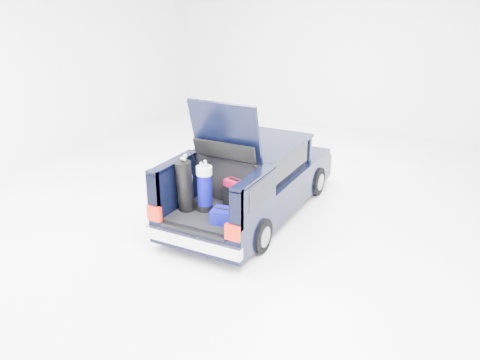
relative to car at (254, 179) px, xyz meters
The scene contains 6 objects.
ground 0.68m from the car, 90.00° to the right, with size 14.00×14.00×0.00m, color white.
car is the anchor object (origin of this frame).
red_suitcase 1.22m from the car, 81.14° to the right, with size 0.36×0.29×0.54m.
black_golf_bag 1.80m from the car, 106.53° to the right, with size 0.38×0.41×1.00m.
blue_golf_bag 1.58m from the car, 97.55° to the right, with size 0.36×0.36×0.91m.
blue_duffel 1.84m from the car, 78.01° to the right, with size 0.53×0.39×0.26m.
Camera 1 is at (4.04, -8.25, 4.32)m, focal length 38.00 mm.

